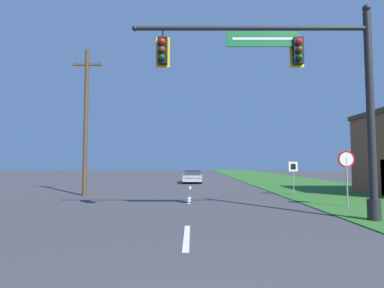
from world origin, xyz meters
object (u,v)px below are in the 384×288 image
stop_sign (348,166)px  utility_pole_near (87,120)px  car_ahead (194,177)px  signal_mast (312,88)px  route_sign_post (295,171)px

stop_sign → utility_pole_near: utility_pole_near is taller
car_ahead → signal_mast: bearing=-78.3°
stop_sign → car_ahead: bearing=112.3°
car_ahead → utility_pole_near: 14.20m
stop_sign → route_sign_post: 5.08m
stop_sign → utility_pole_near: bearing=160.1°
car_ahead → stop_sign: size_ratio=1.76×
route_sign_post → stop_sign: bearing=-82.0°
utility_pole_near → stop_sign: bearing=-19.9°
signal_mast → stop_sign: size_ratio=3.44×
stop_sign → route_sign_post: size_ratio=1.23×
car_ahead → stop_sign: (6.88, -16.76, 1.26)m
utility_pole_near → signal_mast: bearing=-36.7°
signal_mast → stop_sign: 5.02m
car_ahead → utility_pole_near: bearing=-119.3°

